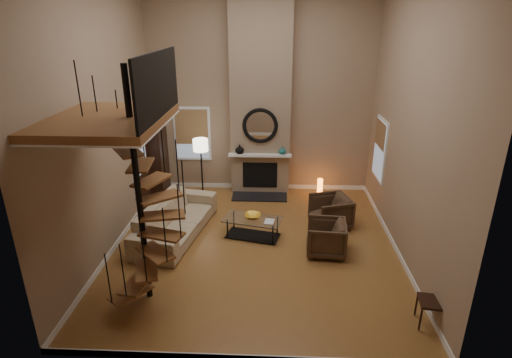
{
  "coord_description": "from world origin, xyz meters",
  "views": [
    {
      "loc": [
        0.37,
        -7.81,
        4.64
      ],
      "look_at": [
        0.0,
        0.4,
        1.4
      ],
      "focal_mm": 29.01,
      "sensor_mm": 36.0,
      "label": 1
    }
  ],
  "objects_px": {
    "armchair_far": "(330,238)",
    "coffee_table": "(253,225)",
    "hutch": "(158,161)",
    "sofa": "(176,218)",
    "floor_lamp": "(201,150)",
    "accent_lamp": "(320,188)",
    "armchair_near": "(334,212)",
    "side_chair": "(439,298)"
  },
  "relations": [
    {
      "from": "coffee_table",
      "to": "armchair_near",
      "type": "bearing_deg",
      "value": 18.86
    },
    {
      "from": "armchair_far",
      "to": "accent_lamp",
      "type": "height_order",
      "value": "armchair_far"
    },
    {
      "from": "hutch",
      "to": "sofa",
      "type": "xyz_separation_m",
      "value": [
        0.97,
        -2.33,
        -0.55
      ]
    },
    {
      "from": "coffee_table",
      "to": "floor_lamp",
      "type": "height_order",
      "value": "floor_lamp"
    },
    {
      "from": "hutch",
      "to": "floor_lamp",
      "type": "distance_m",
      "value": 1.41
    },
    {
      "from": "sofa",
      "to": "armchair_near",
      "type": "bearing_deg",
      "value": -70.3
    },
    {
      "from": "coffee_table",
      "to": "accent_lamp",
      "type": "height_order",
      "value": "accent_lamp"
    },
    {
      "from": "armchair_near",
      "to": "coffee_table",
      "type": "bearing_deg",
      "value": -87.93
    },
    {
      "from": "coffee_table",
      "to": "floor_lamp",
      "type": "distance_m",
      "value": 2.68
    },
    {
      "from": "sofa",
      "to": "coffee_table",
      "type": "xyz_separation_m",
      "value": [
        1.75,
        -0.05,
        -0.11
      ]
    },
    {
      "from": "armchair_near",
      "to": "side_chair",
      "type": "relative_size",
      "value": 0.93
    },
    {
      "from": "armchair_far",
      "to": "accent_lamp",
      "type": "distance_m",
      "value": 2.94
    },
    {
      "from": "hutch",
      "to": "armchair_far",
      "type": "relative_size",
      "value": 2.19
    },
    {
      "from": "armchair_far",
      "to": "accent_lamp",
      "type": "xyz_separation_m",
      "value": [
        0.09,
        2.94,
        -0.1
      ]
    },
    {
      "from": "armchair_far",
      "to": "side_chair",
      "type": "bearing_deg",
      "value": 39.11
    },
    {
      "from": "armchair_near",
      "to": "side_chair",
      "type": "xyz_separation_m",
      "value": [
        1.2,
        -3.38,
        0.17
      ]
    },
    {
      "from": "floor_lamp",
      "to": "sofa",
      "type": "bearing_deg",
      "value": -98.95
    },
    {
      "from": "sofa",
      "to": "floor_lamp",
      "type": "relative_size",
      "value": 1.58
    },
    {
      "from": "sofa",
      "to": "armchair_far",
      "type": "height_order",
      "value": "sofa"
    },
    {
      "from": "sofa",
      "to": "coffee_table",
      "type": "bearing_deg",
      "value": -81.25
    },
    {
      "from": "hutch",
      "to": "armchair_near",
      "type": "xyz_separation_m",
      "value": [
        4.59,
        -1.74,
        -0.6
      ]
    },
    {
      "from": "hutch",
      "to": "armchair_near",
      "type": "height_order",
      "value": "hutch"
    },
    {
      "from": "sofa",
      "to": "side_chair",
      "type": "relative_size",
      "value": 2.94
    },
    {
      "from": "sofa",
      "to": "accent_lamp",
      "type": "xyz_separation_m",
      "value": [
        3.47,
        2.28,
        -0.15
      ]
    },
    {
      "from": "armchair_far",
      "to": "coffee_table",
      "type": "relative_size",
      "value": 0.58
    },
    {
      "from": "armchair_near",
      "to": "accent_lamp",
      "type": "xyz_separation_m",
      "value": [
        -0.15,
        1.69,
        -0.1
      ]
    },
    {
      "from": "hutch",
      "to": "coffee_table",
      "type": "height_order",
      "value": "hutch"
    },
    {
      "from": "armchair_far",
      "to": "coffee_table",
      "type": "distance_m",
      "value": 1.75
    },
    {
      "from": "armchair_near",
      "to": "armchair_far",
      "type": "xyz_separation_m",
      "value": [
        -0.24,
        -1.25,
        0.0
      ]
    },
    {
      "from": "sofa",
      "to": "coffee_table",
      "type": "height_order",
      "value": "sofa"
    },
    {
      "from": "armchair_far",
      "to": "hutch",
      "type": "bearing_deg",
      "value": -119.55
    },
    {
      "from": "floor_lamp",
      "to": "side_chair",
      "type": "relative_size",
      "value": 1.86
    },
    {
      "from": "coffee_table",
      "to": "accent_lamp",
      "type": "xyz_separation_m",
      "value": [
        1.73,
        2.33,
        -0.03
      ]
    },
    {
      "from": "armchair_near",
      "to": "accent_lamp",
      "type": "height_order",
      "value": "armchair_near"
    },
    {
      "from": "hutch",
      "to": "coffee_table",
      "type": "xyz_separation_m",
      "value": [
        2.71,
        -2.38,
        -0.67
      ]
    },
    {
      "from": "armchair_near",
      "to": "sofa",
      "type": "bearing_deg",
      "value": -97.54
    },
    {
      "from": "hutch",
      "to": "armchair_near",
      "type": "bearing_deg",
      "value": -20.72
    },
    {
      "from": "hutch",
      "to": "accent_lamp",
      "type": "relative_size",
      "value": 3.37
    },
    {
      "from": "armchair_far",
      "to": "floor_lamp",
      "type": "distance_m",
      "value": 4.15
    },
    {
      "from": "hutch",
      "to": "side_chair",
      "type": "xyz_separation_m",
      "value": [
        5.79,
        -5.12,
        -0.42
      ]
    },
    {
      "from": "accent_lamp",
      "to": "side_chair",
      "type": "bearing_deg",
      "value": -75.1
    },
    {
      "from": "floor_lamp",
      "to": "coffee_table",
      "type": "bearing_deg",
      "value": -53.55
    }
  ]
}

